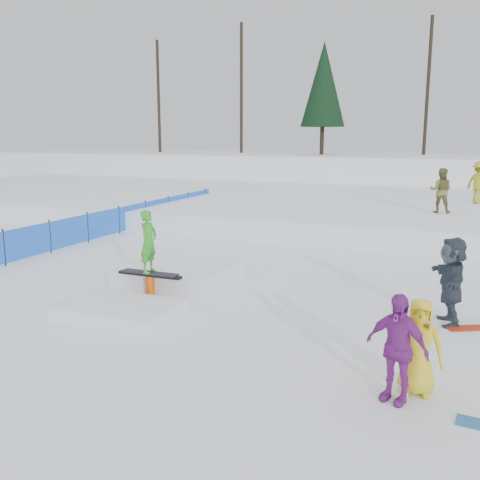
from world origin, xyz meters
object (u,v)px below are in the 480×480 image
at_px(safety_fence, 119,220).
at_px(jib_rail_feature, 163,282).
at_px(spectator_purple, 397,348).
at_px(spectator_dark, 451,281).
at_px(walker_olive, 441,191).
at_px(spectator_yellow, 418,347).
at_px(walker_ygreen, 479,182).

xyz_separation_m(safety_fence, jib_rail_feature, (5.76, -6.42, -0.25)).
bearing_deg(spectator_purple, safety_fence, 161.12).
bearing_deg(jib_rail_feature, spectator_dark, 4.20).
bearing_deg(spectator_purple, jib_rail_feature, 171.57).
distance_m(spectator_purple, jib_rail_feature, 6.64).
relative_size(safety_fence, walker_olive, 9.24).
relative_size(safety_fence, spectator_yellow, 11.07).
relative_size(walker_olive, spectator_yellow, 1.20).
xyz_separation_m(walker_ygreen, spectator_yellow, (-1.11, -17.98, -1.01)).
xyz_separation_m(safety_fence, spectator_purple, (11.52, -9.70, 0.25)).
height_order(walker_ygreen, spectator_yellow, walker_ygreen).
relative_size(spectator_yellow, jib_rail_feature, 0.33).
bearing_deg(walker_ygreen, safety_fence, 72.89).
distance_m(spectator_purple, spectator_dark, 3.80).
bearing_deg(spectator_dark, spectator_yellow, -18.80).
height_order(spectator_purple, jib_rail_feature, jib_rail_feature).
xyz_separation_m(spectator_purple, spectator_dark, (0.63, 3.74, 0.09)).
relative_size(walker_olive, spectator_purple, 1.08).
relative_size(spectator_purple, spectator_dark, 0.89).
distance_m(safety_fence, jib_rail_feature, 8.63).
bearing_deg(spectator_yellow, jib_rail_feature, 148.29).
distance_m(walker_ygreen, spectator_yellow, 18.05).
relative_size(walker_ygreen, spectator_dark, 1.04).
xyz_separation_m(walker_ygreen, spectator_purple, (-1.38, -18.35, -0.93)).
height_order(walker_olive, walker_ygreen, walker_ygreen).
distance_m(spectator_yellow, jib_rail_feature, 6.71).
relative_size(walker_ygreen, spectator_yellow, 1.29).
relative_size(spectator_yellow, spectator_dark, 0.81).
height_order(walker_ygreen, spectator_dark, walker_ygreen).
xyz_separation_m(safety_fence, walker_ygreen, (12.90, 8.65, 1.18)).
bearing_deg(walker_ygreen, spectator_yellow, 125.51).
bearing_deg(walker_olive, spectator_dark, 94.49).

